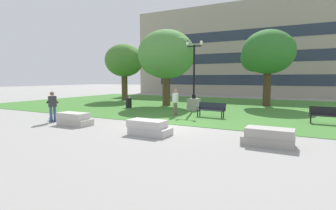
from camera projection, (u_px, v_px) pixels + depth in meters
ground_plane at (169, 124)px, 13.89m from camera, size 140.00×140.00×0.00m
grass_lawn at (222, 106)px, 22.68m from camera, size 40.00×20.00×0.02m
concrete_block_center at (74, 119)px, 13.73m from camera, size 1.86×0.90×0.64m
concrete_block_left at (149, 128)px, 11.36m from camera, size 1.89×0.90×0.64m
concrete_block_right at (268, 137)px, 9.53m from camera, size 1.80×0.90×0.64m
person_skateboarder at (53, 105)px, 14.55m from camera, size 0.53×0.53×1.71m
skateboard at (52, 120)px, 14.88m from camera, size 0.99×0.66×0.14m
park_bench_near_left at (211, 109)px, 16.38m from camera, size 1.84×0.68×0.90m
park_bench_near_right at (328, 114)px, 13.87m from camera, size 1.81×0.57×0.90m
lamp_post_right at (194, 96)px, 19.80m from camera, size 1.32×0.80×5.29m
tree_far_right at (166, 55)px, 23.00m from camera, size 5.24×4.99×6.64m
tree_near_left at (268, 53)px, 22.58m from camera, size 4.65×4.43×6.56m
tree_far_left at (124, 61)px, 28.64m from camera, size 4.38×4.17×6.14m
trash_bin at (129, 102)px, 21.50m from camera, size 0.49×0.49×0.96m
person_bystander_near_lawn at (175, 101)px, 16.94m from camera, size 0.24×0.62×1.71m
building_facade_distant at (237, 50)px, 35.85m from camera, size 31.16×1.03×12.69m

